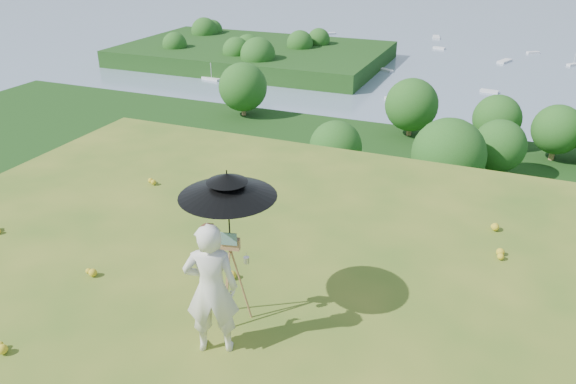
% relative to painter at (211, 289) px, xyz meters
% --- Properties ---
extents(ground, '(14.00, 14.00, 0.00)m').
position_rel_painter_xyz_m(ground, '(-0.15, 0.48, -0.91)').
color(ground, '#406B1E').
rests_on(ground, ground).
extents(forest_slope, '(140.00, 56.00, 22.00)m').
position_rel_painter_xyz_m(forest_slope, '(-0.15, 35.48, -29.91)').
color(forest_slope, '#13360E').
rests_on(forest_slope, bay_water).
extents(shoreline_tier, '(170.00, 28.00, 8.00)m').
position_rel_painter_xyz_m(shoreline_tier, '(-0.15, 75.48, -36.91)').
color(shoreline_tier, slate).
rests_on(shoreline_tier, bay_water).
extents(bay_water, '(700.00, 700.00, 0.00)m').
position_rel_painter_xyz_m(bay_water, '(-0.15, 240.48, -34.91)').
color(bay_water, '#748BA6').
rests_on(bay_water, ground).
extents(peninsula, '(90.00, 60.00, 12.00)m').
position_rel_painter_xyz_m(peninsula, '(-75.15, 155.48, -29.91)').
color(peninsula, '#13360E').
rests_on(peninsula, bay_water).
extents(slope_trees, '(110.00, 50.00, 6.00)m').
position_rel_painter_xyz_m(slope_trees, '(-0.15, 35.48, -15.91)').
color(slope_trees, '#235519').
rests_on(slope_trees, forest_slope).
extents(harbor_town, '(110.00, 22.00, 5.00)m').
position_rel_painter_xyz_m(harbor_town, '(-0.15, 75.48, -30.41)').
color(harbor_town, silver).
rests_on(harbor_town, shoreline_tier).
extents(moored_boats, '(140.00, 140.00, 0.70)m').
position_rel_painter_xyz_m(moored_boats, '(-12.65, 161.48, -34.56)').
color(moored_boats, white).
rests_on(moored_boats, bay_water).
extents(wildflowers, '(10.00, 10.50, 0.12)m').
position_rel_painter_xyz_m(wildflowers, '(-0.15, 0.73, -0.85)').
color(wildflowers, gold).
rests_on(wildflowers, ground).
extents(painter, '(0.78, 0.67, 1.82)m').
position_rel_painter_xyz_m(painter, '(0.00, 0.00, 0.00)').
color(painter, silver).
rests_on(painter, ground).
extents(field_easel, '(0.64, 0.64, 1.40)m').
position_rel_painter_xyz_m(field_easel, '(-0.05, 0.61, -0.21)').
color(field_easel, olive).
rests_on(field_easel, ground).
extents(sun_umbrella, '(1.59, 1.59, 1.08)m').
position_rel_painter_xyz_m(sun_umbrella, '(-0.06, 0.64, 0.78)').
color(sun_umbrella, black).
rests_on(sun_umbrella, field_easel).
extents(painter_cap, '(0.25, 0.27, 0.10)m').
position_rel_painter_xyz_m(painter_cap, '(0.00, 0.00, 0.86)').
color(painter_cap, '#D87776').
rests_on(painter_cap, painter).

